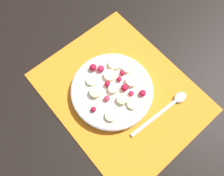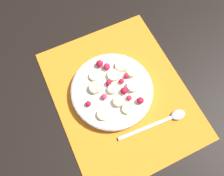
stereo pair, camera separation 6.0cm
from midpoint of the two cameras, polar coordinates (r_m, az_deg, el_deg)
name	(u,v)px [view 1 (the left image)]	position (r m, az deg, el deg)	size (l,w,h in m)	color
ground_plane	(120,92)	(0.63, -0.45, -1.39)	(3.00, 3.00, 0.00)	black
placemat	(120,92)	(0.63, -0.45, -1.30)	(0.46, 0.37, 0.01)	orange
fruit_bowl	(112,90)	(0.61, -2.73, -0.83)	(0.23, 0.23, 0.05)	silver
spoon	(170,105)	(0.63, 12.36, -4.74)	(0.03, 0.20, 0.01)	#B2B2B7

